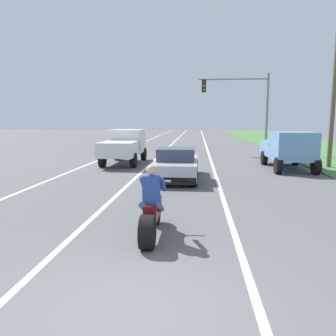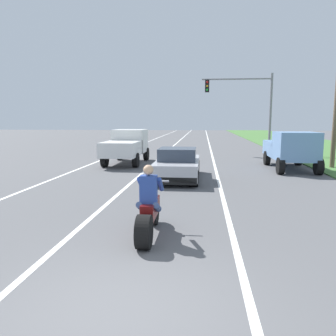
# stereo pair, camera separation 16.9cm
# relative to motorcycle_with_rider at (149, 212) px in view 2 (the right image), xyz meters

# --- Properties ---
(ground_plane) EXTENTS (160.00, 160.00, 0.00)m
(ground_plane) POSITION_rel_motorcycle_with_rider_xyz_m (0.04, -2.82, -0.59)
(ground_plane) COLOR #565659
(lane_stripe_left_solid) EXTENTS (0.14, 120.00, 0.01)m
(lane_stripe_left_solid) POSITION_rel_motorcycle_with_rider_xyz_m (-5.36, 17.18, -0.59)
(lane_stripe_left_solid) COLOR white
(lane_stripe_left_solid) RESTS_ON ground
(lane_stripe_right_solid) EXTENTS (0.14, 120.00, 0.01)m
(lane_stripe_right_solid) POSITION_rel_motorcycle_with_rider_xyz_m (1.84, 17.18, -0.59)
(lane_stripe_right_solid) COLOR white
(lane_stripe_right_solid) RESTS_ON ground
(lane_stripe_centre_dashed) EXTENTS (0.14, 120.00, 0.01)m
(lane_stripe_centre_dashed) POSITION_rel_motorcycle_with_rider_xyz_m (-1.76, 17.18, -0.59)
(lane_stripe_centre_dashed) COLOR white
(lane_stripe_centre_dashed) RESTS_ON ground
(motorcycle_with_rider) EXTENTS (0.70, 2.21, 1.62)m
(motorcycle_with_rider) POSITION_rel_motorcycle_with_rider_xyz_m (0.00, 0.00, 0.00)
(motorcycle_with_rider) COLOR black
(motorcycle_with_rider) RESTS_ON ground
(sports_car_silver) EXTENTS (1.84, 4.30, 1.37)m
(sports_car_silver) POSITION_rel_motorcycle_with_rider_xyz_m (0.07, 7.31, 0.04)
(sports_car_silver) COLOR #B7B7BC
(sports_car_silver) RESTS_ON ground
(pickup_truck_left_lane_white) EXTENTS (2.02, 4.80, 1.98)m
(pickup_truck_left_lane_white) POSITION_rel_motorcycle_with_rider_xyz_m (-3.34, 12.21, 0.51)
(pickup_truck_left_lane_white) COLOR silver
(pickup_truck_left_lane_white) RESTS_ON ground
(pickup_truck_right_shoulder_light_blue) EXTENTS (2.02, 4.80, 1.98)m
(pickup_truck_right_shoulder_light_blue) POSITION_rel_motorcycle_with_rider_xyz_m (5.70, 10.83, 0.51)
(pickup_truck_right_shoulder_light_blue) COLOR #6B93C6
(pickup_truck_right_shoulder_light_blue) RESTS_ON ground
(traffic_light_mast_near) EXTENTS (5.24, 0.34, 6.00)m
(traffic_light_mast_near) POSITION_rel_motorcycle_with_rider_xyz_m (4.50, 18.77, 3.45)
(traffic_light_mast_near) COLOR gray
(traffic_light_mast_near) RESTS_ON ground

